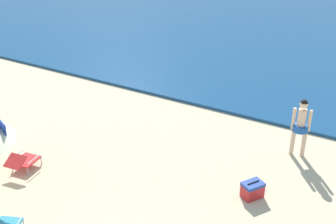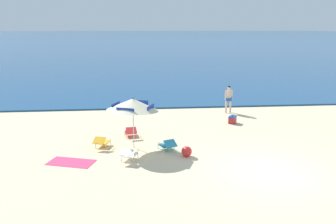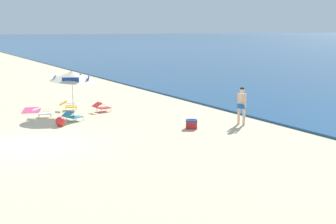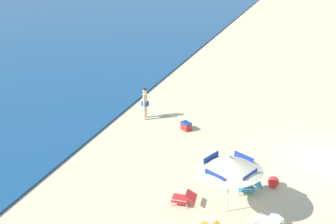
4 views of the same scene
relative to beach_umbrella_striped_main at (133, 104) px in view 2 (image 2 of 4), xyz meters
name	(u,v)px [view 2 (image 2 of 4)]	position (x,y,z in m)	size (l,w,h in m)	color
ground_plane	(267,172)	(4.89, -3.09, -1.96)	(800.00, 800.00, 0.00)	beige
ocean_water	(139,33)	(4.89, 407.31, -1.91)	(800.00, 800.00, 0.10)	navy
beach_umbrella_striped_main	(133,104)	(0.00, 0.00, 0.00)	(3.17, 3.18, 2.30)	silver
lounge_chair_under_umbrella	(102,141)	(-1.42, 0.18, -1.69)	(0.76, 1.00, 0.52)	gold
lounge_chair_beside_umbrella	(128,154)	(-0.21, -1.49, -1.68)	(0.80, 0.99, 0.50)	white
lounge_chair_facing_sea	(131,131)	(-0.16, 1.55, -1.69)	(0.66, 0.96, 0.52)	red
lounge_chair_spare_folded	(168,145)	(1.45, -0.50, -1.69)	(0.83, 1.02, 0.52)	teal
person_standing_near_shore	(229,97)	(5.87, 5.90, -0.98)	(0.50, 0.42, 1.70)	beige
cooler_box	(232,120)	(5.46, 3.49, -1.76)	(0.56, 0.60, 0.43)	red
beach_ball	(187,151)	(2.17, -1.28, -1.74)	(0.44, 0.44, 0.44)	red
beach_towel	(71,162)	(-2.46, -1.49, -1.96)	(0.90, 1.80, 0.01)	#DB3866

